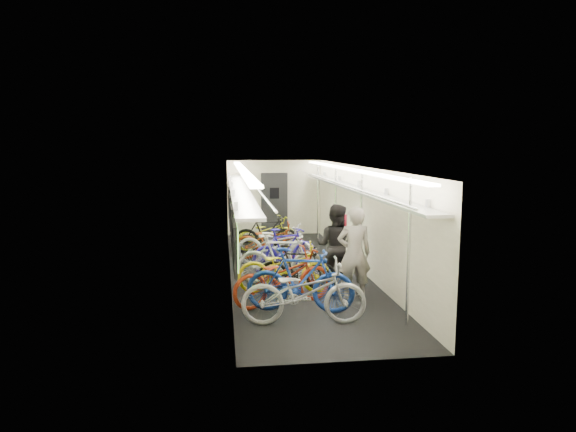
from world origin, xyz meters
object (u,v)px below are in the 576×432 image
object	(u,v)px
bicycle_1	(300,280)
passenger_near	(354,253)
bicycle_0	(304,292)
backpack	(340,224)
passenger_mid	(335,246)

from	to	relation	value
bicycle_1	passenger_near	xyz separation A→B (m)	(1.11, 0.61, 0.31)
bicycle_0	backpack	distance (m)	2.65
passenger_near	bicycle_1	bearing A→B (deg)	29.46
bicycle_0	bicycle_1	size ratio (longest dim) A/B	1.07
passenger_mid	backpack	xyz separation A→B (m)	(0.13, 0.17, 0.43)
bicycle_1	passenger_mid	distance (m)	1.81
bicycle_0	bicycle_1	world-z (taller)	bicycle_1
passenger_mid	backpack	world-z (taller)	passenger_mid
bicycle_1	passenger_near	size ratio (longest dim) A/B	1.07
passenger_mid	bicycle_0	bearing A→B (deg)	94.33
backpack	bicycle_0	bearing A→B (deg)	-90.92
bicycle_1	passenger_mid	xyz separation A→B (m)	(0.96, 1.51, 0.28)
passenger_near	backpack	size ratio (longest dim) A/B	4.64
bicycle_0	passenger_mid	size ratio (longest dim) A/B	1.18
bicycle_0	passenger_mid	xyz separation A→B (m)	(0.98, 2.12, 0.32)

